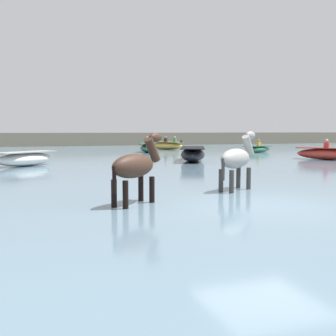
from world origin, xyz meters
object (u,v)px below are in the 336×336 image
object	(u,v)px
boat_mid_outer	(257,149)
boat_distant_west	(25,159)
boat_near_starboard	(166,145)
horse_lead_grey	(237,160)
horse_trailing_dark_bay	(136,168)
boat_far_inshore	(327,154)
boat_distant_east	(148,148)
boat_mid_channel	(193,154)

from	to	relation	value
boat_mid_outer	boat_distant_west	world-z (taller)	boat_mid_outer
boat_near_starboard	boat_mid_outer	size ratio (longest dim) A/B	1.19
horse_lead_grey	boat_distant_west	size ratio (longest dim) A/B	0.62
boat_near_starboard	horse_trailing_dark_bay	bearing A→B (deg)	-110.49
horse_lead_grey	horse_trailing_dark_bay	distance (m)	3.30
boat_far_inshore	horse_trailing_dark_bay	bearing A→B (deg)	-143.26
horse_trailing_dark_bay	boat_near_starboard	bearing A→B (deg)	69.51
horse_trailing_dark_bay	boat_distant_east	size ratio (longest dim) A/B	0.54
boat_mid_channel	boat_near_starboard	bearing A→B (deg)	76.67
boat_distant_west	boat_far_inshore	bearing A→B (deg)	-3.99
boat_far_inshore	boat_distant_east	size ratio (longest dim) A/B	0.98
horse_trailing_dark_bay	horse_lead_grey	bearing A→B (deg)	21.05
boat_distant_west	boat_distant_east	bearing A→B (deg)	48.77
boat_mid_channel	boat_distant_west	size ratio (longest dim) A/B	1.38
horse_lead_grey	boat_near_starboard	size ratio (longest dim) A/B	0.60
boat_far_inshore	boat_mid_channel	bearing A→B (deg)	168.76
boat_far_inshore	boat_distant_west	distance (m)	15.66
boat_far_inshore	boat_distant_west	xyz separation A→B (m)	(-15.62, 1.09, -0.01)
horse_trailing_dark_bay	boat_mid_channel	bearing A→B (deg)	61.93
boat_mid_channel	boat_mid_outer	bearing A→B (deg)	39.90
horse_trailing_dark_bay	boat_distant_west	distance (m)	11.36
horse_trailing_dark_bay	boat_far_inshore	xyz separation A→B (m)	(13.48, 10.06, -0.46)
horse_trailing_dark_bay	boat_distant_east	bearing A→B (deg)	72.69
horse_lead_grey	boat_far_inshore	bearing A→B (deg)	40.48
boat_mid_channel	boat_distant_west	distance (m)	8.29
boat_near_starboard	boat_mid_channel	xyz separation A→B (m)	(-3.18, -13.42, 0.02)
boat_far_inshore	boat_mid_channel	size ratio (longest dim) A/B	0.81
boat_mid_channel	boat_distant_west	bearing A→B (deg)	-177.45
boat_distant_east	boat_distant_west	size ratio (longest dim) A/B	1.13
horse_lead_grey	boat_far_inshore	size ratio (longest dim) A/B	0.56
horse_trailing_dark_bay	boat_far_inshore	size ratio (longest dim) A/B	0.55
boat_near_starboard	boat_distant_east	size ratio (longest dim) A/B	0.92
boat_distant_east	boat_mid_channel	bearing A→B (deg)	-92.59
horse_trailing_dark_bay	boat_mid_outer	world-z (taller)	horse_trailing_dark_bay
boat_distant_east	boat_distant_west	world-z (taller)	boat_distant_east
boat_distant_east	horse_trailing_dark_bay	bearing A→B (deg)	-107.31
boat_mid_outer	boat_distant_west	bearing A→B (deg)	-156.69
boat_distant_west	boat_near_starboard	bearing A→B (deg)	50.26
horse_lead_grey	boat_distant_east	size ratio (longest dim) A/B	0.55
boat_mid_channel	boat_mid_outer	distance (m)	10.30
horse_trailing_dark_bay	boat_mid_channel	world-z (taller)	horse_trailing_dark_bay
horse_lead_grey	boat_mid_outer	distance (m)	20.19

